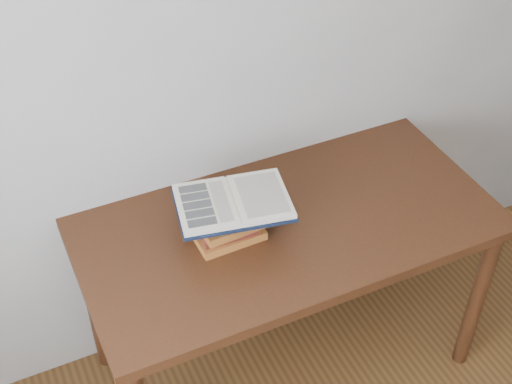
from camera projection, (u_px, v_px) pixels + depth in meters
name	position (u px, v px, depth m)	size (l,w,h in m)	color
desk	(288.00, 242.00, 2.60)	(1.50, 0.75, 0.80)	#431E10
book_stack	(227.00, 224.00, 2.44)	(0.24, 0.18, 0.13)	#AC5C27
open_book	(233.00, 202.00, 2.41)	(0.43, 0.34, 0.03)	black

